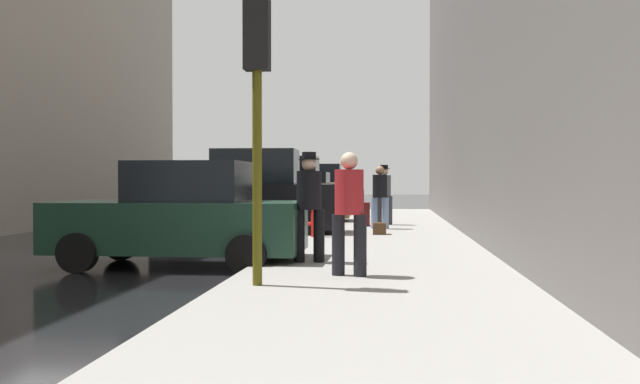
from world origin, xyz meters
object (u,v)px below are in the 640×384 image
Objects in this scene: fire_hydrant at (316,222)px; parked_red_hatchback at (301,196)px; pedestrian_in_jeans at (380,194)px; pedestrian_with_beanie at (384,191)px; traffic_light at (257,78)px; rolling_suitcase at (364,214)px; parked_dark_green_sedan at (181,217)px; parked_white_van at (316,189)px; pedestrian_in_red_jacket at (349,207)px; pedestrian_with_fedora at (309,201)px; parked_bronze_suv at (281,194)px; duffel_bag at (380,228)px; parked_black_suv at (250,198)px.

parked_red_hatchback is at bearing 98.73° from fire_hydrant.
pedestrian_in_jeans reaches higher than parked_red_hatchback.
fire_hydrant is (1.80, -11.75, -0.35)m from parked_red_hatchback.
traffic_light is at bearing -96.97° from pedestrian_with_beanie.
fire_hydrant is 0.68× the size of rolling_suitcase.
parked_white_van is at bearing 90.00° from parked_dark_green_sedan.
parked_white_van is at bearing 90.00° from parked_red_hatchback.
pedestrian_in_red_jacket is at bearing -80.23° from fire_hydrant.
pedestrian_with_fedora is 1.75m from pedestrian_in_red_jacket.
pedestrian_with_fedora is at bearing -79.24° from parked_bronze_suv.
parked_red_hatchback is 8.14m from rolling_suitcase.
pedestrian_in_red_jacket is at bearing -92.06° from pedestrian_with_beanie.
parked_dark_green_sedan reaches higher than duffel_bag.
parked_black_suv is at bearing 109.15° from pedestrian_with_fedora.
pedestrian_in_jeans is at bearing 90.48° from duffel_bag.
parked_white_van reaches higher than parked_red_hatchback.
parked_dark_green_sedan is at bearing 146.68° from pedestrian_in_red_jacket.
parked_red_hatchback is 6.02× the size of fire_hydrant.
pedestrian_with_fedora is at bearing -70.85° from parked_black_suv.
parked_black_suv is 2.62× the size of pedestrian_with_fedora.
pedestrian_with_beanie is (1.51, 12.38, -1.62)m from traffic_light.
parked_red_hatchback is 11.89m from fire_hydrant.
fire_hydrant is 8.00m from traffic_light.
pedestrian_with_beanie is at bearing -75.49° from parked_white_van.
parked_black_suv is 1.01× the size of parked_bronze_suv.
parked_dark_green_sedan is at bearing 122.37° from traffic_light.
fire_hydrant reaches higher than duffel_bag.
traffic_light reaches higher than parked_red_hatchback.
pedestrian_in_jeans is 2.13m from duffel_bag.
pedestrian_in_jeans is (1.46, 2.91, 0.61)m from fire_hydrant.
parked_bronze_suv is 1.29× the size of traffic_light.
parked_red_hatchback is (0.00, 10.46, -0.18)m from parked_black_suv.
parked_white_van is 13.90m from rolling_suitcase.
parked_black_suv is 8.51m from pedestrian_in_red_jacket.
parked_red_hatchback is 4.07× the size of rolling_suitcase.
pedestrian_with_beanie is (3.37, -7.05, 0.29)m from parked_red_hatchback.
rolling_suitcase is (2.78, 2.82, -0.54)m from parked_black_suv.
pedestrian_with_beanie is 4.04× the size of duffel_bag.
pedestrian_in_red_jacket is 3.89× the size of duffel_bag.
pedestrian_with_beanie is 1.79m from pedestrian_in_jeans.
pedestrian_in_red_jacket is 1.00× the size of pedestrian_in_jeans.
pedestrian_in_red_jacket is 7.69m from duffel_bag.
parked_black_suv is (-0.00, 6.04, 0.18)m from parked_dark_green_sedan.
pedestrian_with_fedora is (2.22, -22.82, 0.10)m from parked_white_van.
rolling_suitcase is (-0.18, 10.80, -0.61)m from pedestrian_in_red_jacket.
parked_black_suv reaches higher than rolling_suitcase.
parked_dark_green_sedan is 11.34m from parked_bronze_suv.
pedestrian_in_jeans is at bearing 66.93° from parked_dark_green_sedan.
parked_bronze_suv is 10.53× the size of duffel_bag.
parked_white_van is 24.59m from pedestrian_in_red_jacket.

